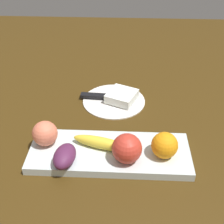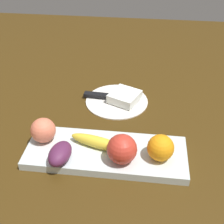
{
  "view_description": "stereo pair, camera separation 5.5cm",
  "coord_description": "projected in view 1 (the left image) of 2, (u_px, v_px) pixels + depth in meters",
  "views": [
    {
      "loc": [
        0.06,
        -0.6,
        0.6
      ],
      "look_at": [
        0.02,
        0.15,
        0.05
      ],
      "focal_mm": 47.92,
      "sensor_mm": 36.0,
      "label": 1
    },
    {
      "loc": [
        0.11,
        -0.59,
        0.6
      ],
      "look_at": [
        0.02,
        0.15,
        0.05
      ],
      "focal_mm": 47.92,
      "sensor_mm": 36.0,
      "label": 2
    }
  ],
  "objects": [
    {
      "name": "folded_napkin",
      "position": [
        122.0,
        96.0,
        1.06
      ],
      "size": [
        0.12,
        0.13,
        0.03
      ],
      "primitive_type": "cube",
      "rotation": [
        0.0,
        0.0,
        -0.41
      ],
      "color": "white",
      "rests_on": "dinner_plate"
    },
    {
      "name": "apple",
      "position": [
        127.0,
        148.0,
        0.78
      ],
      "size": [
        0.08,
        0.08,
        0.08
      ],
      "primitive_type": "sphere",
      "color": "red",
      "rests_on": "fruit_tray"
    },
    {
      "name": "ground_plane",
      "position": [
        102.0,
        159.0,
        0.84
      ],
      "size": [
        2.4,
        2.4,
        0.0
      ],
      "primitive_type": "plane",
      "color": "#402B0E"
    },
    {
      "name": "peach",
      "position": [
        45.0,
        133.0,
        0.84
      ],
      "size": [
        0.07,
        0.07,
        0.07
      ],
      "primitive_type": "sphere",
      "color": "#EB7858",
      "rests_on": "fruit_tray"
    },
    {
      "name": "fruit_tray",
      "position": [
        110.0,
        153.0,
        0.84
      ],
      "size": [
        0.45,
        0.17,
        0.02
      ],
      "primitive_type": "cube",
      "color": "silver",
      "rests_on": "ground_plane"
    },
    {
      "name": "dinner_plate",
      "position": [
        114.0,
        100.0,
        1.07
      ],
      "size": [
        0.22,
        0.22,
        0.01
      ],
      "primitive_type": "cylinder",
      "color": "white",
      "rests_on": "ground_plane"
    },
    {
      "name": "knife",
      "position": [
        97.0,
        96.0,
        1.08
      ],
      "size": [
        0.18,
        0.03,
        0.01
      ],
      "rotation": [
        0.0,
        0.0,
        -0.06
      ],
      "color": "silver",
      "rests_on": "dinner_plate"
    },
    {
      "name": "orange_near_apple",
      "position": [
        165.0,
        145.0,
        0.8
      ],
      "size": [
        0.07,
        0.07,
        0.07
      ],
      "primitive_type": "sphere",
      "color": "orange",
      "rests_on": "fruit_tray"
    },
    {
      "name": "grape_bunch",
      "position": [
        65.0,
        156.0,
        0.78
      ],
      "size": [
        0.07,
        0.1,
        0.05
      ],
      "primitive_type": "ellipsoid",
      "rotation": [
        0.0,
        0.0,
        4.58
      ],
      "color": "#562348",
      "rests_on": "fruit_tray"
    },
    {
      "name": "banana",
      "position": [
        103.0,
        143.0,
        0.83
      ],
      "size": [
        0.17,
        0.08,
        0.03
      ],
      "primitive_type": "ellipsoid",
      "rotation": [
        0.0,
        0.0,
        2.88
      ],
      "color": "yellow",
      "rests_on": "fruit_tray"
    }
  ]
}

